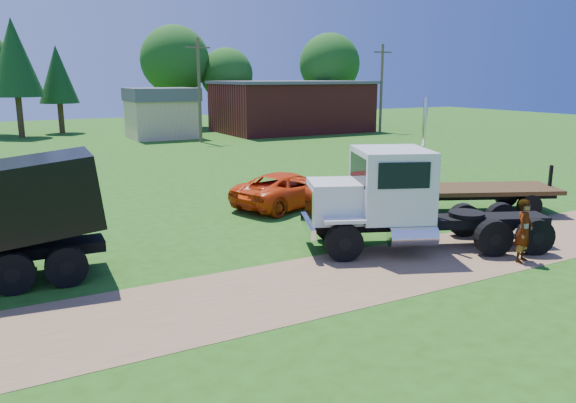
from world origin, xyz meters
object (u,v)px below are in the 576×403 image
spectator_a (524,231)px  flatbed_trailer (462,193)px  orange_pickup (289,189)px  white_semi_tractor (394,199)px

spectator_a → flatbed_trailer: bearing=40.2°
orange_pickup → white_semi_tractor: bearing=160.5°
white_semi_tractor → spectator_a: white_semi_tractor is taller
orange_pickup → spectator_a: spectator_a is taller
white_semi_tractor → flatbed_trailer: (5.84, 2.59, -0.85)m
white_semi_tractor → orange_pickup: white_semi_tractor is taller
flatbed_trailer → white_semi_tractor: bearing=-132.1°
white_semi_tractor → orange_pickup: bearing=112.6°
white_semi_tractor → orange_pickup: 7.37m
orange_pickup → flatbed_trailer: bearing=-148.4°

